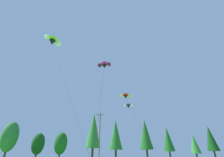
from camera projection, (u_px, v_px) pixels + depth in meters
name	position (u px, v px, depth m)	size (l,w,h in m)	color
treeline_tree_b	(10.00, 137.00, 49.51)	(5.04, 5.04, 12.00)	#472D19
treeline_tree_c	(38.00, 144.00, 51.68)	(4.17, 4.17, 8.77)	#472D19
treeline_tree_d	(61.00, 143.00, 51.28)	(4.21, 4.21, 8.93)	#472D19
treeline_tree_e	(94.00, 130.00, 51.01)	(4.89, 4.89, 14.95)	#472D19
treeline_tree_f	(116.00, 134.00, 53.99)	(4.56, 4.56, 13.48)	#472D19
treeline_tree_g	(145.00, 134.00, 54.91)	(4.63, 4.63, 13.79)	#472D19
treeline_tree_h	(168.00, 139.00, 58.36)	(4.19, 4.19, 11.79)	#472D19
treeline_tree_i	(194.00, 144.00, 56.04)	(3.57, 3.57, 8.97)	#472D19
treeline_tree_j	(211.00, 138.00, 58.70)	(4.29, 4.29, 12.22)	#472D19
utility_pole	(100.00, 135.00, 40.91)	(2.20, 0.26, 12.76)	brown
parafoil_kite_high_magenta	(104.00, 65.00, 30.31)	(3.20, 11.28, 17.58)	#D12893
parafoil_kite_mid_blue_white	(128.00, 106.00, 43.06)	(2.83, 18.58, 13.47)	blue
parafoil_kite_far_lime_white	(53.00, 40.00, 31.38)	(10.78, 12.45, 22.80)	#93D633
parafoil_kite_low_red_yellow	(126.00, 96.00, 41.63)	(3.10, 16.10, 15.57)	red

